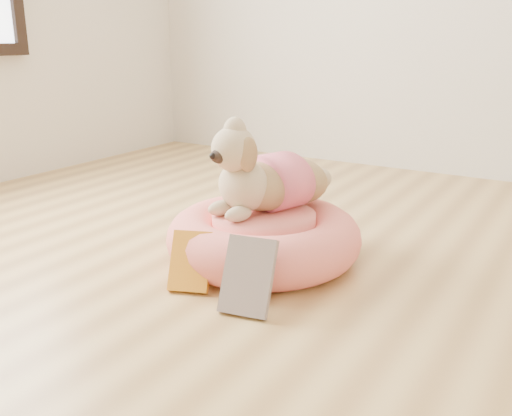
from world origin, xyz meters
The scene contains 5 objects.
floor centered at (0.00, 0.00, 0.00)m, with size 4.50×4.50×0.00m, color #AE8148.
pet_bed centered at (-0.28, 0.64, 0.08)m, with size 0.66×0.66×0.17m.
dog centered at (-0.29, 0.67, 0.33)m, with size 0.31×0.45×0.33m, color brown, non-canonical shape.
book_yellow centered at (-0.35, 0.33, 0.09)m, with size 0.12×0.02×0.18m, color yellow.
book_white centered at (-0.12, 0.30, 0.10)m, with size 0.14×0.02×0.22m, color white.
Camera 1 is at (0.66, -0.92, 0.74)m, focal length 40.00 mm.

